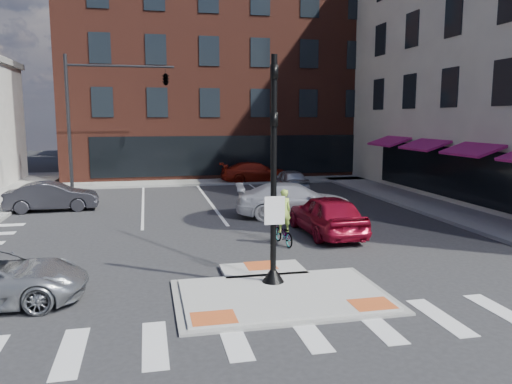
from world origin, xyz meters
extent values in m
plane|color=#28282B|center=(0.00, 0.00, 0.00)|extent=(120.00, 120.00, 0.00)
cube|color=gray|center=(0.00, -0.50, 0.03)|extent=(5.40, 3.60, 0.06)
cube|color=#A8A8A3|center=(0.00, -0.50, 0.06)|extent=(5.00, 3.20, 0.12)
cube|color=#A8A8A3|center=(0.00, 1.60, 0.06)|extent=(2.40, 1.40, 0.12)
cube|color=#D45725|center=(-1.90, -1.70, 0.12)|extent=(1.00, 0.80, 0.01)
cube|color=#D45725|center=(1.90, -1.70, 0.12)|extent=(1.00, 0.80, 0.01)
cube|color=#D45725|center=(0.00, 1.90, 0.12)|extent=(0.90, 0.90, 0.01)
cube|color=gray|center=(-11.00, 20.00, 0.07)|extent=(3.00, 20.00, 0.15)
cube|color=gray|center=(10.80, 10.00, 0.07)|extent=(3.00, 24.00, 0.15)
cube|color=gray|center=(3.00, 22.00, 0.07)|extent=(26.00, 3.00, 0.15)
cube|color=#4F2218|center=(3.00, 32.00, 7.50)|extent=(24.00, 18.00, 15.00)
cube|color=black|center=(3.00, 23.00, 1.80)|extent=(20.00, 0.12, 2.80)
cube|color=black|center=(12.00, 10.00, 1.70)|extent=(0.12, 16.00, 2.60)
cube|color=#AF176E|center=(11.30, 10.00, 3.05)|extent=(1.46, 3.00, 0.58)
cube|color=#AF176E|center=(11.30, 16.00, 3.05)|extent=(1.46, 3.00, 0.58)
cube|color=slate|center=(-4.00, 52.00, 5.00)|extent=(10.00, 12.00, 10.00)
cube|color=brown|center=(9.00, 54.00, 6.00)|extent=(12.00, 12.00, 12.00)
cone|color=black|center=(0.00, 0.40, 0.34)|extent=(0.60, 0.60, 0.45)
cylinder|color=black|center=(0.00, 0.40, 3.20)|extent=(0.16, 0.16, 5.80)
cube|color=white|center=(0.00, 0.28, 2.10)|extent=(0.55, 0.04, 0.75)
imported|color=black|center=(0.00, 0.40, 5.30)|extent=(0.18, 0.22, 1.10)
imported|color=black|center=(0.00, 0.40, 4.10)|extent=(0.18, 0.22, 1.10)
cylinder|color=black|center=(-7.50, 18.00, 4.00)|extent=(0.20, 0.20, 8.00)
cylinder|color=black|center=(-4.50, 18.00, 7.40)|extent=(6.00, 0.14, 0.14)
imported|color=black|center=(-2.00, 18.00, 6.80)|extent=(0.48, 2.24, 0.90)
imported|color=maroon|center=(3.50, 5.73, 0.79)|extent=(1.99, 4.69, 1.58)
imported|color=white|center=(3.29, 9.35, 0.77)|extent=(5.56, 2.88, 1.54)
imported|color=#29292E|center=(-7.78, 13.31, 0.70)|extent=(4.31, 1.64, 1.40)
imported|color=#B4B6BC|center=(5.35, 17.20, 0.67)|extent=(1.72, 4.00, 1.35)
imported|color=maroon|center=(4.17, 21.50, 0.71)|extent=(4.95, 2.13, 1.42)
imported|color=#3F3F44|center=(1.45, 4.62, 0.41)|extent=(0.73, 1.60, 0.81)
imported|color=#A5CF49|center=(1.45, 4.62, 1.23)|extent=(0.61, 0.44, 1.55)
camera|label=1|loc=(-3.24, -12.17, 4.54)|focal=35.00mm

